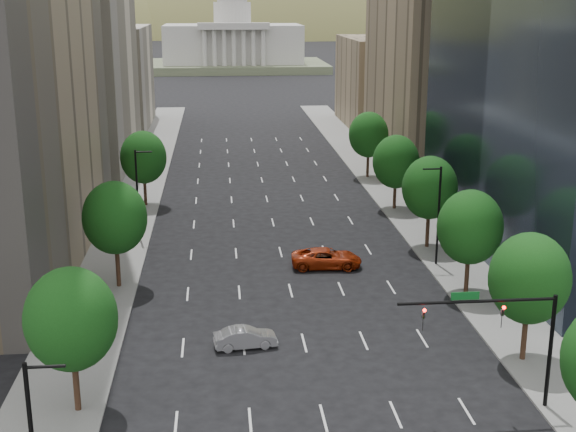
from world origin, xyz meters
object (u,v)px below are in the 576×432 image
object	(u,v)px
capitol	(233,43)
car_silver	(245,338)
car_red_far	(327,258)
traffic_signal	(510,327)

from	to	relation	value
capitol	car_silver	bearing A→B (deg)	-91.11
capitol	car_silver	xyz separation A→B (m)	(-4.06, -210.03, -7.87)
car_silver	car_red_far	bearing A→B (deg)	-33.49
car_red_far	traffic_signal	bearing A→B (deg)	-161.24
capitol	car_silver	distance (m)	210.21
car_silver	car_red_far	size ratio (longest dim) A/B	0.69
capitol	car_red_far	bearing A→B (deg)	-88.91
capitol	car_silver	world-z (taller)	capitol
traffic_signal	capitol	size ratio (longest dim) A/B	0.15
traffic_signal	car_silver	size ratio (longest dim) A/B	2.12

